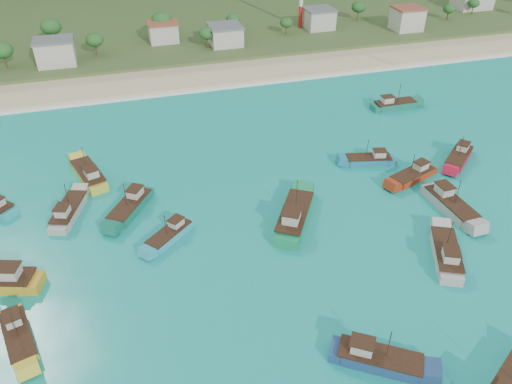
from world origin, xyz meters
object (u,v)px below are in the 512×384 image
object	(u,v)px
boat_0	(459,158)
boat_15	(450,205)
boat_22	(19,337)
boat_20	(378,360)
boat_3	(170,235)
boat_11	(394,105)
boat_7	(294,217)
boat_25	(131,207)
boat_26	(369,160)
boat_27	(69,212)
boat_4	(413,176)
boat_10	(446,255)
boat_6	(89,175)

from	to	relation	value
boat_0	boat_15	distance (m)	17.23
boat_22	boat_20	bearing A→B (deg)	143.54
boat_3	boat_11	bearing A→B (deg)	-101.06
boat_7	boat_11	world-z (taller)	boat_7
boat_25	boat_26	distance (m)	45.75
boat_20	boat_27	bearing A→B (deg)	-105.23
boat_0	boat_7	world-z (taller)	boat_7
boat_0	boat_15	xyz separation A→B (m)	(-11.01, -13.25, 0.15)
boat_27	boat_3	bearing A→B (deg)	-15.62
boat_0	boat_22	size ratio (longest dim) A/B	0.96
boat_0	boat_4	xyz separation A→B (m)	(-12.02, -3.22, -0.02)
boat_3	boat_11	distance (m)	65.99
boat_0	boat_15	size ratio (longest dim) A/B	0.83
boat_20	boat_27	distance (m)	53.96
boat_10	boat_22	distance (m)	59.51
boat_6	boat_10	bearing A→B (deg)	-54.24
boat_15	boat_22	distance (m)	67.85
boat_0	boat_4	world-z (taller)	boat_0
boat_10	boat_15	distance (m)	13.14
boat_22	boat_25	bearing A→B (deg)	-139.07
boat_26	boat_0	bearing A→B (deg)	-90.51
boat_3	boat_7	xyz separation A→B (m)	(19.99, -1.77, 0.47)
boat_0	boat_6	xyz separation A→B (m)	(-69.23, 13.67, 0.12)
boat_7	boat_27	world-z (taller)	boat_7
boat_10	boat_25	size ratio (longest dim) A/B	1.08
boat_0	boat_4	distance (m)	12.44
boat_6	boat_20	bearing A→B (deg)	-75.70
boat_7	boat_20	bearing A→B (deg)	-57.96
boat_26	boat_6	bearing A→B (deg)	92.92
boat_3	boat_26	bearing A→B (deg)	-114.56
boat_0	boat_27	bearing A→B (deg)	47.16
boat_0	boat_4	size ratio (longest dim) A/B	0.93
boat_25	boat_4	bearing A→B (deg)	-151.59
boat_22	boat_26	distance (m)	66.56
boat_0	boat_20	world-z (taller)	boat_20
boat_10	boat_11	distance (m)	52.41
boat_27	boat_11	bearing A→B (deg)	36.03
boat_26	boat_7	bearing A→B (deg)	136.52
boat_25	boat_7	bearing A→B (deg)	-169.28
boat_4	boat_7	xyz separation A→B (m)	(-25.42, -5.98, 0.35)
boat_4	boat_11	world-z (taller)	boat_11
boat_25	boat_26	size ratio (longest dim) A/B	1.09
boat_6	boat_10	xyz separation A→B (m)	(50.41, -37.49, -0.01)
boat_6	boat_10	world-z (taller)	boat_6
boat_4	boat_6	xyz separation A→B (m)	(-57.21, 16.89, 0.14)
boat_7	boat_25	world-z (taller)	boat_7
boat_7	boat_22	world-z (taller)	boat_7
boat_0	boat_26	bearing A→B (deg)	35.93
boat_6	boat_3	bearing A→B (deg)	-78.40
boat_3	boat_7	size ratio (longest dim) A/B	0.64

